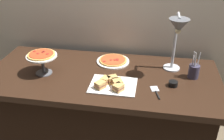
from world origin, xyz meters
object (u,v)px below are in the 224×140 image
Objects in this scene: heat_lamp at (178,31)px; sandwich_platter at (112,84)px; pizza_plate_front at (113,61)px; pizza_plate_center at (42,57)px; utensil_holder at (194,71)px; serving_spatula at (156,92)px; sauce_cup_near at (173,84)px.

sandwich_platter is at bearing -151.45° from heat_lamp.
pizza_plate_center is at bearing -150.87° from pizza_plate_front.
utensil_holder is (1.20, 0.13, -0.09)m from pizza_plate_center.
pizza_plate_center is at bearing 169.89° from sandwich_platter.
sandwich_platter reaches higher than serving_spatula.
heat_lamp is 2.85× the size of serving_spatula.
utensil_holder is at bearing -13.43° from pizza_plate_front.
pizza_plate_front is at bearing 132.71° from serving_spatula.
pizza_plate_front is 0.69m from utensil_holder.
utensil_holder is (0.16, 0.15, 0.04)m from sauce_cup_near.
utensil_holder is 0.39m from serving_spatula.
serving_spatula is (-0.12, -0.27, -0.38)m from heat_lamp.
sauce_cup_near is at bearing 10.39° from sandwich_platter.
utensil_holder is at bearing 6.32° from pizza_plate_center.
utensil_holder is (0.16, -0.01, -0.32)m from heat_lamp.
pizza_plate_front is at bearing 166.57° from utensil_holder.
pizza_plate_center reaches higher than sandwich_platter.
pizza_plate_front is at bearing 148.40° from sauce_cup_near.
serving_spatula is at bearing -137.78° from utensil_holder.
pizza_plate_center is 3.53× the size of sauce_cup_near.
heat_lamp is at bearing 28.55° from sandwich_platter.
pizza_plate_center is 1.07× the size of utensil_holder.
sandwich_platter is at bearing 176.19° from serving_spatula.
utensil_holder is (0.61, 0.24, 0.04)m from sandwich_platter.
heat_lamp is 0.36m from utensil_holder.
sauce_cup_near is at bearing 40.16° from serving_spatula.
pizza_plate_center is 1.41× the size of serving_spatula.
sauce_cup_near is 0.40× the size of serving_spatula.
pizza_plate_center is 0.70× the size of sandwich_platter.
sauce_cup_near is (0.45, 0.08, -0.00)m from sandwich_platter.
sandwich_platter is at bearing -10.11° from pizza_plate_center.
sandwich_platter is 1.54× the size of utensil_holder.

